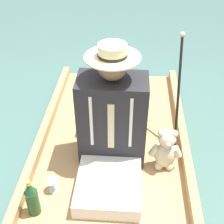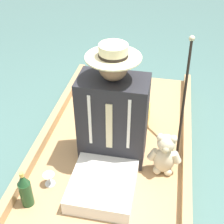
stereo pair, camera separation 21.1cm
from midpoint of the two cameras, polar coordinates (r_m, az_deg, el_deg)
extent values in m
plane|color=#476B66|center=(2.42, -2.93, -11.88)|extent=(16.00, 16.00, 0.00)
cube|color=tan|center=(2.38, -2.97, -10.93)|extent=(1.19, 2.68, 0.12)
cube|color=tan|center=(2.32, 11.13, -9.78)|extent=(0.06, 2.68, 0.08)
cube|color=tan|center=(2.43, -16.52, -8.24)|extent=(0.06, 2.68, 0.08)
cube|color=#B7933D|center=(2.65, -2.20, -1.21)|extent=(0.50, 0.35, 0.14)
cube|color=white|center=(2.14, -3.51, -13.54)|extent=(0.43, 0.46, 0.11)
cube|color=#232328|center=(2.20, -2.67, -1.55)|extent=(0.47, 0.28, 0.67)
cube|color=beige|center=(2.06, -3.12, -2.89)|extent=(0.04, 0.01, 0.37)
cube|color=white|center=(2.03, 0.52, -2.31)|extent=(0.02, 0.01, 0.40)
cube|color=white|center=(2.06, -6.76, -1.98)|extent=(0.02, 0.01, 0.40)
sphere|color=#936B4C|center=(1.97, -3.02, 8.31)|extent=(0.19, 0.19, 0.19)
cylinder|color=beige|center=(1.94, -3.08, 9.92)|extent=(0.35, 0.35, 0.01)
cylinder|color=beige|center=(1.92, -3.12, 11.09)|extent=(0.18, 0.18, 0.08)
cylinder|color=black|center=(1.93, -3.09, 10.37)|extent=(0.18, 0.18, 0.02)
ellipsoid|color=beige|center=(2.27, 7.03, -7.94)|extent=(0.15, 0.12, 0.22)
sphere|color=beige|center=(2.17, 7.34, -4.96)|extent=(0.12, 0.12, 0.12)
sphere|color=tan|center=(2.13, 7.37, -6.09)|extent=(0.05, 0.05, 0.05)
sphere|color=beige|center=(2.14, 8.61, -4.06)|extent=(0.05, 0.05, 0.05)
sphere|color=beige|center=(2.13, 6.27, -3.98)|extent=(0.05, 0.05, 0.05)
cylinder|color=beige|center=(2.25, 9.10, -7.31)|extent=(0.08, 0.06, 0.09)
cylinder|color=beige|center=(2.24, 5.10, -7.18)|extent=(0.08, 0.06, 0.09)
sphere|color=beige|center=(2.31, 7.89, -9.92)|extent=(0.06, 0.06, 0.06)
sphere|color=beige|center=(2.31, 5.93, -9.86)|extent=(0.06, 0.06, 0.06)
cylinder|color=silver|center=(2.24, -13.29, -13.76)|extent=(0.07, 0.07, 0.01)
cylinder|color=silver|center=(2.22, -13.40, -13.27)|extent=(0.01, 0.01, 0.05)
cone|color=silver|center=(2.19, -13.57, -12.52)|extent=(0.08, 0.08, 0.04)
cylinder|color=black|center=(2.40, 9.60, 3.20)|extent=(0.02, 0.40, 0.79)
sphere|color=beige|center=(2.38, 10.25, 13.69)|extent=(0.04, 0.04, 0.04)
cylinder|color=#1E4723|center=(2.09, -17.20, -15.59)|extent=(0.08, 0.08, 0.19)
cone|color=#1E4723|center=(1.99, -17.92, -13.17)|extent=(0.07, 0.07, 0.08)
cylinder|color=gold|center=(1.96, -18.14, -12.39)|extent=(0.03, 0.03, 0.03)
camera|label=1|loc=(0.11, -92.86, -2.14)|focal=50.00mm
camera|label=2|loc=(0.11, 87.14, 2.14)|focal=50.00mm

